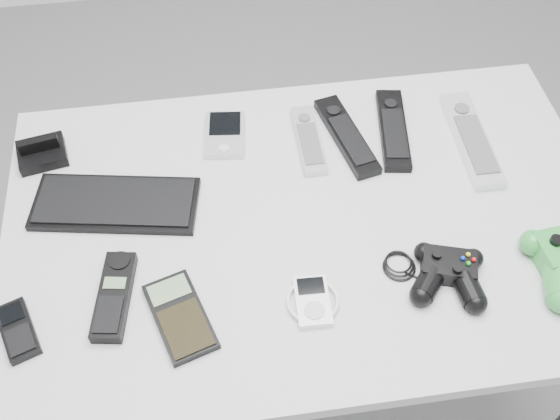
{
  "coord_description": "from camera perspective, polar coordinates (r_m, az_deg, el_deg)",
  "views": [
    {
      "loc": [
        -0.18,
        -0.75,
        1.65
      ],
      "look_at": [
        -0.08,
        -0.05,
        0.74
      ],
      "focal_mm": 42.0,
      "sensor_mm": 36.0,
      "label": 1
    }
  ],
  "objects": [
    {
      "name": "floor",
      "position": [
        1.82,
        2.42,
        -12.85
      ],
      "size": [
        3.5,
        3.5,
        0.0
      ],
      "primitive_type": "plane",
      "color": "slate",
      "rests_on": "ground"
    },
    {
      "name": "desk",
      "position": [
        1.21,
        2.52,
        -2.52
      ],
      "size": [
        1.08,
        0.69,
        0.72
      ],
      "color": "#A8A8AA",
      "rests_on": "floor"
    },
    {
      "name": "pda_keyboard",
      "position": [
        1.21,
        -14.13,
        0.59
      ],
      "size": [
        0.31,
        0.17,
        0.02
      ],
      "primitive_type": "cube",
      "rotation": [
        0.0,
        0.0,
        -0.18
      ],
      "color": "black",
      "rests_on": "desk"
    },
    {
      "name": "dock_bracket",
      "position": [
        1.32,
        -20.14,
        5.0
      ],
      "size": [
        0.1,
        0.09,
        0.05
      ],
      "primitive_type": "cube",
      "rotation": [
        0.0,
        0.0,
        0.19
      ],
      "color": "black",
      "rests_on": "desk"
    },
    {
      "name": "pda",
      "position": [
        1.29,
        -4.82,
        6.61
      ],
      "size": [
        0.09,
        0.13,
        0.02
      ],
      "primitive_type": "cube",
      "rotation": [
        0.0,
        0.0,
        -0.12
      ],
      "color": "#BBBCC3",
      "rests_on": "desk"
    },
    {
      "name": "remote_silver_a",
      "position": [
        1.27,
        2.5,
        6.16
      ],
      "size": [
        0.04,
        0.17,
        0.02
      ],
      "primitive_type": "cube",
      "rotation": [
        0.0,
        0.0,
        0.0
      ],
      "color": "#BBBCC3",
      "rests_on": "desk"
    },
    {
      "name": "remote_black_a",
      "position": [
        1.29,
        5.82,
        6.49
      ],
      "size": [
        0.09,
        0.22,
        0.02
      ],
      "primitive_type": "cube",
      "rotation": [
        0.0,
        0.0,
        0.22
      ],
      "color": "black",
      "rests_on": "desk"
    },
    {
      "name": "remote_black_b",
      "position": [
        1.31,
        9.82,
        6.97
      ],
      "size": [
        0.08,
        0.22,
        0.02
      ],
      "primitive_type": "cube",
      "rotation": [
        0.0,
        0.0,
        -0.15
      ],
      "color": "black",
      "rests_on": "desk"
    },
    {
      "name": "remote_silver_b",
      "position": [
        1.32,
        16.35,
        5.99
      ],
      "size": [
        0.06,
        0.25,
        0.02
      ],
      "primitive_type": "cube",
      "rotation": [
        0.0,
        0.0,
        -0.02
      ],
      "color": "silver",
      "rests_on": "desk"
    },
    {
      "name": "mobile_phone",
      "position": [
        1.11,
        -21.9,
        -9.68
      ],
      "size": [
        0.08,
        0.11,
        0.02
      ],
      "primitive_type": "cube",
      "rotation": [
        0.0,
        0.0,
        0.36
      ],
      "color": "black",
      "rests_on": "desk"
    },
    {
      "name": "cordless_handset",
      "position": [
        1.09,
        -14.25,
        -7.26
      ],
      "size": [
        0.07,
        0.16,
        0.02
      ],
      "primitive_type": "cube",
      "rotation": [
        0.0,
        0.0,
        -0.16
      ],
      "color": "black",
      "rests_on": "desk"
    },
    {
      "name": "calculator",
      "position": [
        1.06,
        -8.7,
        -9.12
      ],
      "size": [
        0.12,
        0.17,
        0.02
      ],
      "primitive_type": "cube",
      "rotation": [
        0.0,
        0.0,
        0.3
      ],
      "color": "black",
      "rests_on": "desk"
    },
    {
      "name": "mp3_player",
      "position": [
        1.06,
        2.86,
        -7.92
      ],
      "size": [
        0.09,
        0.09,
        0.02
      ],
      "primitive_type": "cube",
      "rotation": [
        0.0,
        0.0,
        -0.04
      ],
      "color": "white",
      "rests_on": "desk"
    },
    {
      "name": "controller_black",
      "position": [
        1.11,
        14.49,
        -5.25
      ],
      "size": [
        0.24,
        0.19,
        0.04
      ],
      "primitive_type": null,
      "rotation": [
        0.0,
        0.0,
        -0.3
      ],
      "color": "black",
      "rests_on": "desk"
    }
  ]
}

